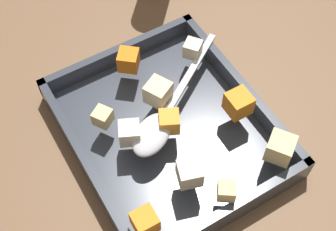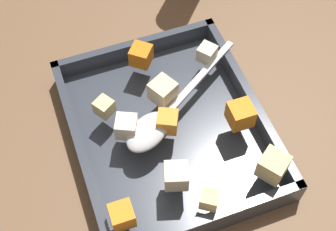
{
  "view_description": "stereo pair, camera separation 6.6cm",
  "coord_description": "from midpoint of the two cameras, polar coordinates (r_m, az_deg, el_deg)",
  "views": [
    {
      "loc": [
        -0.31,
        0.17,
        0.61
      ],
      "look_at": [
        -0.0,
        -0.01,
        0.06
      ],
      "focal_mm": 51.07,
      "sensor_mm": 36.0,
      "label": 1
    },
    {
      "loc": [
        -0.34,
        0.11,
        0.61
      ],
      "look_at": [
        -0.0,
        -0.01,
        0.06
      ],
      "focal_mm": 51.07,
      "sensor_mm": 36.0,
      "label": 2
    }
  ],
  "objects": [
    {
      "name": "carrot_chunk_near_right",
      "position": [
        0.65,
        -2.75,
        -0.95
      ],
      "size": [
        0.04,
        0.04,
        0.03
      ],
      "primitive_type": "cube",
      "rotation": [
        0.0,
        0.0,
        5.82
      ],
      "color": "orange",
      "rests_on": "baking_dish"
    },
    {
      "name": "carrot_chunk_corner_se",
      "position": [
        0.59,
        -6.06,
        -12.75
      ],
      "size": [
        0.03,
        0.03,
        0.03
      ],
      "primitive_type": "cube",
      "rotation": [
        0.0,
        0.0,
        6.27
      ],
      "color": "orange",
      "rests_on": "baking_dish"
    },
    {
      "name": "potato_chunk_mid_left",
      "position": [
        0.61,
        -0.5,
        -7.17
      ],
      "size": [
        0.04,
        0.04,
        0.03
      ],
      "primitive_type": "cube",
      "rotation": [
        0.0,
        0.0,
        1.26
      ],
      "color": "beige",
      "rests_on": "baking_dish"
    },
    {
      "name": "carrot_chunk_near_spoon",
      "position": [
        0.67,
        5.63,
        1.23
      ],
      "size": [
        0.03,
        0.03,
        0.03
      ],
      "primitive_type": "cube",
      "rotation": [
        0.0,
        0.0,
        1.56
      ],
      "color": "orange",
      "rests_on": "baking_dish"
    },
    {
      "name": "potato_chunk_near_left",
      "position": [
        0.68,
        -3.99,
        2.58
      ],
      "size": [
        0.04,
        0.04,
        0.03
      ],
      "primitive_type": "cube",
      "rotation": [
        0.0,
        0.0,
        2.05
      ],
      "color": "beige",
      "rests_on": "baking_dish"
    },
    {
      "name": "baking_dish",
      "position": [
        0.7,
        -2.71,
        -2.12
      ],
      "size": [
        0.32,
        0.27,
        0.05
      ],
      "color": "#333842",
      "rests_on": "ground_plane"
    },
    {
      "name": "ground_plane",
      "position": [
        0.71,
        -3.52,
        -3.09
      ],
      "size": [
        4.0,
        4.0,
        0.0
      ],
      "primitive_type": "plane",
      "color": "brown"
    },
    {
      "name": "potato_chunk_heap_top",
      "position": [
        0.67,
        -10.63,
        -0.38
      ],
      "size": [
        0.03,
        0.03,
        0.02
      ],
      "primitive_type": "cube",
      "rotation": [
        0.0,
        0.0,
        5.28
      ],
      "color": "#E0CC89",
      "rests_on": "baking_dish"
    },
    {
      "name": "potato_chunk_rim_edge",
      "position": [
        0.61,
        3.9,
        -9.2
      ],
      "size": [
        0.03,
        0.03,
        0.02
      ],
      "primitive_type": "cube",
      "rotation": [
        0.0,
        0.0,
        5.68
      ],
      "color": "#E0CC89",
      "rests_on": "baking_dish"
    },
    {
      "name": "carrot_chunk_front_center",
      "position": [
        0.72,
        -7.39,
        6.4
      ],
      "size": [
        0.04,
        0.04,
        0.03
      ],
      "primitive_type": "cube",
      "rotation": [
        0.0,
        0.0,
        2.45
      ],
      "color": "orange",
      "rests_on": "baking_dish"
    },
    {
      "name": "potato_chunk_corner_sw",
      "position": [
        0.64,
        10.39,
        -4.07
      ],
      "size": [
        0.05,
        0.05,
        0.03
      ],
      "primitive_type": "cube",
      "rotation": [
        0.0,
        0.0,
        2.19
      ],
      "color": "#E0CC89",
      "rests_on": "baking_dish"
    },
    {
      "name": "serving_spoon",
      "position": [
        0.66,
        -4.29,
        -1.63
      ],
      "size": [
        0.16,
        0.22,
        0.02
      ],
      "rotation": [
        0.0,
        0.0,
        5.29
      ],
      "color": "silver",
      "rests_on": "baking_dish"
    },
    {
      "name": "parsnip_chunk_far_left",
      "position": [
        0.65,
        -7.4,
        -2.51
      ],
      "size": [
        0.04,
        0.04,
        0.03
      ],
      "primitive_type": "cube",
      "rotation": [
        0.0,
        0.0,
        1.13
      ],
      "color": "silver",
      "rests_on": "baking_dish"
    },
    {
      "name": "parsnip_chunk_back_center",
      "position": [
        0.73,
        0.37,
        7.79
      ],
      "size": [
        0.03,
        0.03,
        0.02
      ],
      "primitive_type": "cube",
      "rotation": [
        0.0,
        0.0,
        3.81
      ],
      "color": "beige",
      "rests_on": "baking_dish"
    }
  ]
}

